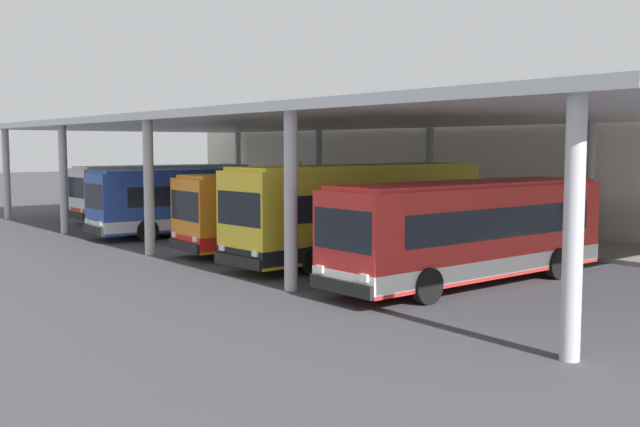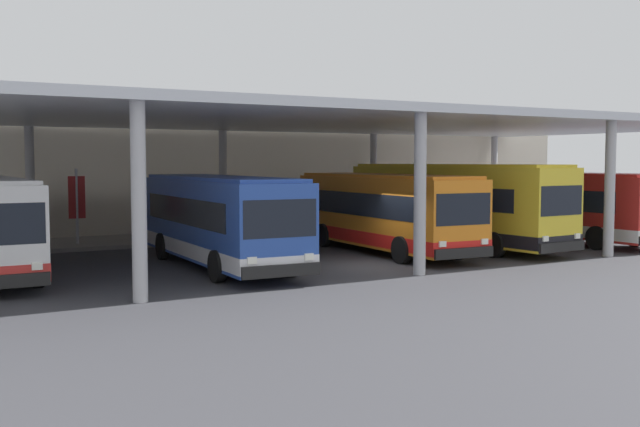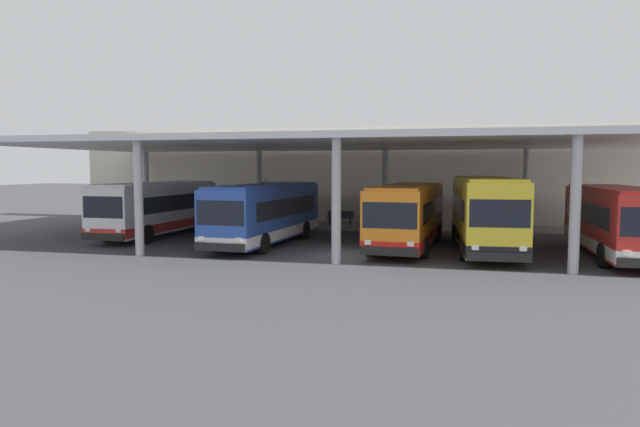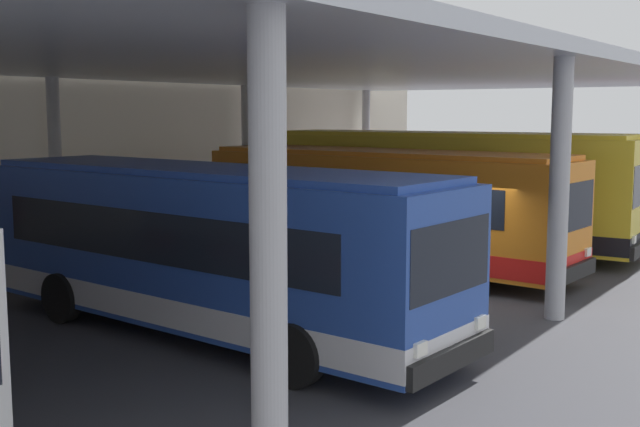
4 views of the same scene
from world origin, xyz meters
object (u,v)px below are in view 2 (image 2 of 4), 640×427
at_px(bus_far_bay, 454,204).
at_px(bench_waiting, 182,226).
at_px(bus_second_bay, 219,220).
at_px(bus_middle_bay, 383,212).
at_px(bus_departing, 558,205).
at_px(banner_sign, 77,202).

bearing_deg(bus_far_bay, bench_waiting, 135.74).
bearing_deg(bench_waiting, bus_second_bay, -102.58).
bearing_deg(bus_far_bay, bus_middle_bay, 179.59).
xyz_separation_m(bus_far_bay, bus_departing, (5.69, -0.62, -0.19)).
distance_m(bus_departing, bench_waiting, 17.49).
distance_m(bus_second_bay, bus_departing, 16.78).
relative_size(bus_departing, banner_sign, 3.29).
relative_size(bus_second_bay, bus_far_bay, 0.93).
bearing_deg(bench_waiting, bus_middle_bay, -58.74).
bearing_deg(bus_far_bay, banner_sign, 150.58).
xyz_separation_m(bus_middle_bay, bus_far_bay, (3.70, -0.03, 0.19)).
relative_size(bus_second_bay, banner_sign, 3.33).
xyz_separation_m(bus_far_bay, bench_waiting, (-9.02, 8.79, -1.18)).
distance_m(bus_second_bay, banner_sign, 8.91).
distance_m(bus_second_bay, bus_middle_bay, 7.41).
relative_size(bus_middle_bay, banner_sign, 3.33).
relative_size(bus_middle_bay, bus_far_bay, 0.93).
bearing_deg(bus_second_bay, banner_sign, 109.28).
relative_size(bus_second_bay, bus_middle_bay, 1.00).
bearing_deg(bus_second_bay, bus_middle_bay, 4.02).
height_order(bus_departing, banner_sign, banner_sign).
bearing_deg(banner_sign, bus_far_bay, -29.42).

